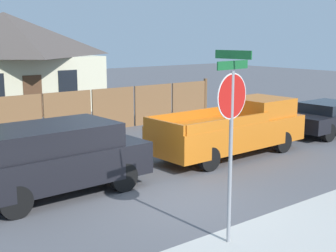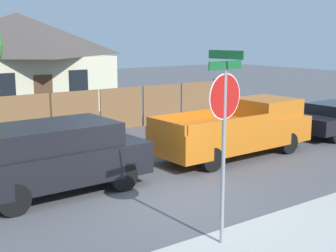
% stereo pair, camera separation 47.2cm
% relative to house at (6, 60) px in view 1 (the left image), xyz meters
% --- Properties ---
extents(ground_plane, '(80.00, 80.00, 0.00)m').
position_rel_house_xyz_m(ground_plane, '(-1.96, -15.91, -2.58)').
color(ground_plane, '#56565B').
extents(wooden_fence, '(14.44, 0.12, 1.80)m').
position_rel_house_xyz_m(wooden_fence, '(-0.51, -7.81, -1.73)').
color(wooden_fence, brown).
rests_on(wooden_fence, ground).
extents(house, '(8.64, 6.92, 4.98)m').
position_rel_house_xyz_m(house, '(0.00, 0.00, 0.00)').
color(house, beige).
rests_on(house, ground).
extents(red_suv, '(4.46, 2.12, 1.72)m').
position_rel_house_xyz_m(red_suv, '(-3.88, -13.85, -1.64)').
color(red_suv, black).
rests_on(red_suv, ground).
extents(orange_pickup, '(5.51, 2.01, 1.75)m').
position_rel_house_xyz_m(orange_pickup, '(2.32, -13.84, -1.73)').
color(orange_pickup, orange).
rests_on(orange_pickup, ground).
extents(parked_sedan, '(4.32, 1.87, 1.27)m').
position_rel_house_xyz_m(parked_sedan, '(7.68, -13.85, -1.90)').
color(parked_sedan, black).
rests_on(parked_sedan, ground).
extents(stop_sign, '(0.85, 0.76, 3.54)m').
position_rel_house_xyz_m(stop_sign, '(-2.52, -18.37, -0.16)').
color(stop_sign, gray).
rests_on(stop_sign, ground).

